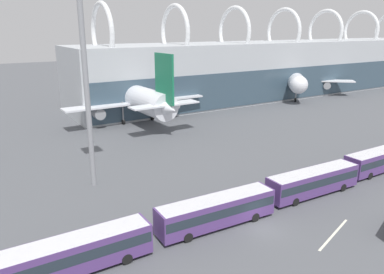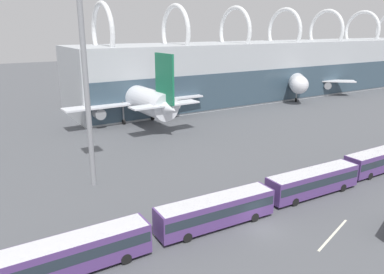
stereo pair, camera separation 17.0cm
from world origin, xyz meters
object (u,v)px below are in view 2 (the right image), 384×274
Objects in this scene: shuttle_bus_0 at (74,252)px; shuttle_bus_2 at (313,181)px; shuttle_bus_3 at (381,159)px; shuttle_bus_1 at (216,210)px; floodlight_mast at (83,48)px; airliner_parked_remote at (293,78)px; airliner_at_gate_far at (136,97)px.

shuttle_bus_0 is 29.71m from shuttle_bus_2.
shuttle_bus_0 is 1.00× the size of shuttle_bus_3.
shuttle_bus_1 is 25.00m from floodlight_mast.
floodlight_mast is (-7.73, 17.53, 16.06)m from shuttle_bus_1.
shuttle_bus_1 is (14.86, -0.00, 0.00)m from shuttle_bus_0.
shuttle_bus_0 and shuttle_bus_3 have the same top height.
airliner_parked_remote is 2.27× the size of shuttle_bus_2.
airliner_at_gate_far is 2.62× the size of shuttle_bus_1.
shuttle_bus_2 is at bearing -177.52° from airliner_at_gate_far.
shuttle_bus_3 is 0.50× the size of floodlight_mast.
shuttle_bus_0 is at bearing 149.24° from airliner_at_gate_far.
shuttle_bus_1 is at bearing -11.29° from airliner_parked_remote.
airliner_at_gate_far is at bearing 61.08° from shuttle_bus_0.
shuttle_bus_0 is at bearing -112.12° from floodlight_mast.
airliner_at_gate_far reaches higher than shuttle_bus_2.
airliner_parked_remote is at bearing 55.64° from shuttle_bus_3.
airliner_at_gate_far is 54.19m from shuttle_bus_0.
airliner_at_gate_far is 55.04m from airliner_parked_remote.
airliner_parked_remote reaches higher than shuttle_bus_1.
floodlight_mast is (-22.58, 17.51, 16.06)m from shuttle_bus_2.
shuttle_bus_1 and shuttle_bus_3 have the same top height.
shuttle_bus_3 is at bearing -24.54° from floodlight_mast.
floodlight_mast is (7.13, 17.53, 16.06)m from shuttle_bus_0.
shuttle_bus_2 is (29.71, 0.02, 0.00)m from shuttle_bus_0.
shuttle_bus_2 is (3.51, -47.26, -3.64)m from airliner_at_gate_far.
airliner_at_gate_far is at bearing 57.34° from floodlight_mast.
shuttle_bus_3 is at bearing 0.64° from shuttle_bus_0.
floodlight_mast reaches higher than airliner_parked_remote.
shuttle_bus_0 is 0.50× the size of floodlight_mast.
shuttle_bus_2 is 1.01× the size of shuttle_bus_3.
shuttle_bus_1 is 0.50× the size of floodlight_mast.
shuttle_bus_1 is (-11.35, -47.29, -3.64)m from airliner_at_gate_far.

